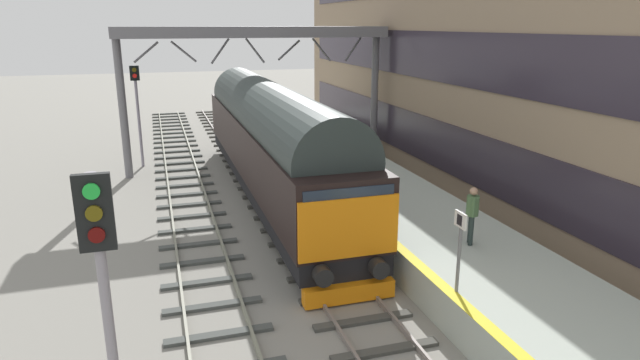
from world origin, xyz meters
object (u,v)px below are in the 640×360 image
diesel_locomotive (271,138)px  signal_post_far (138,106)px  signal_post_mid (107,314)px  waiting_passenger (472,210)px  platform_number_sign (460,240)px

diesel_locomotive → signal_post_far: (-5.20, 6.85, 0.60)m
diesel_locomotive → signal_post_mid: size_ratio=3.64×
diesel_locomotive → signal_post_far: size_ratio=3.77×
signal_post_far → waiting_passenger: bearing=-60.4°
waiting_passenger → signal_post_mid: bearing=147.0°
signal_post_mid → platform_number_sign: signal_post_mid is taller
diesel_locomotive → platform_number_sign: diesel_locomotive is taller
signal_post_far → platform_number_sign: bearing=-68.6°
diesel_locomotive → signal_post_far: signal_post_far is taller
signal_post_mid → waiting_passenger: 10.53m
diesel_locomotive → platform_number_sign: size_ratio=9.80×
diesel_locomotive → signal_post_mid: (-5.20, -14.31, 0.81)m
signal_post_far → platform_number_sign: 19.47m
signal_post_mid → waiting_passenger: (8.93, 5.43, -1.31)m
diesel_locomotive → platform_number_sign: 11.43m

